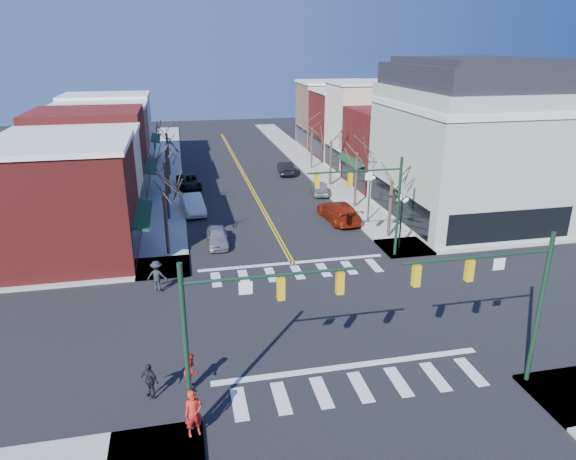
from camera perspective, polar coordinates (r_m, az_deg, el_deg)
ground at (r=28.91m, az=3.88°, el=-9.75°), size 160.00×160.00×0.00m
sidewalk_left at (r=46.36m, az=-13.48°, el=1.54°), size 3.50×70.00×0.15m
sidewalk_right at (r=48.97m, az=7.41°, el=2.93°), size 3.50×70.00×0.15m
bldg_left_brick_a at (r=38.22m, az=-24.25°, el=2.53°), size 10.00×8.50×8.00m
bldg_left_stucco_a at (r=45.62m, az=-22.38°, el=5.09°), size 10.00×7.00×7.50m
bldg_left_brick_b at (r=53.22m, az=-21.09°, el=7.78°), size 10.00×9.00×8.50m
bldg_left_tan at (r=61.31m, az=-19.99°, el=9.04°), size 10.00×7.50×7.80m
bldg_left_stucco_b at (r=68.86m, az=-19.23°, el=10.39°), size 10.00×8.00×8.20m
bldg_right_brick_a at (r=55.69m, az=12.29°, el=8.88°), size 10.00×8.50×8.00m
bldg_right_stucco at (r=62.56m, az=9.46°, el=11.18°), size 10.00×7.00×10.00m
bldg_right_brick_b at (r=69.63m, az=7.18°, el=11.55°), size 10.00×8.00×8.50m
bldg_right_tan at (r=77.13m, az=5.22°, el=12.62°), size 10.00×8.00×9.00m
victorian_corner at (r=45.88m, az=19.40°, el=9.28°), size 12.25×14.25×13.30m
traffic_mast_near_left at (r=19.32m, az=-5.88°, el=-9.98°), size 6.60×0.28×7.20m
traffic_mast_near_right at (r=23.05m, az=22.86°, el=-6.36°), size 6.60×0.28×7.20m
traffic_mast_far_right at (r=35.27m, az=9.50°, el=3.91°), size 6.60×0.28×7.20m
lamppost_corner at (r=37.75m, az=12.51°, el=2.01°), size 0.36×0.36×4.33m
lamppost_midblock at (r=43.49m, az=9.05°, el=4.61°), size 0.36×0.36×4.33m
tree_left_a at (r=37.08m, az=-13.38°, el=0.66°), size 0.24×0.24×4.76m
tree_left_b at (r=44.69m, az=-13.30°, el=4.15°), size 0.24×0.24×5.04m
tree_left_c at (r=52.50m, az=-13.21°, el=6.22°), size 0.24×0.24×4.55m
tree_left_d at (r=60.28m, az=-13.17°, el=8.14°), size 0.24×0.24×4.90m
tree_right_a at (r=40.20m, az=11.27°, el=2.22°), size 0.24×0.24×4.62m
tree_right_b at (r=47.27m, az=7.54°, el=5.47°), size 0.24×0.24×5.18m
tree_right_c at (r=54.70m, az=4.76°, el=7.37°), size 0.24×0.24×4.83m
tree_right_d at (r=62.22m, az=2.64°, el=9.03°), size 0.24×0.24×4.97m
car_left_near at (r=38.87m, az=-7.87°, el=-0.76°), size 1.67×3.95×1.33m
car_left_mid at (r=46.69m, az=-10.54°, el=2.85°), size 2.29×5.11×1.63m
car_left_far at (r=54.91m, az=-10.97°, el=5.28°), size 2.68×5.17×1.39m
car_right_near at (r=44.00m, az=5.65°, el=2.07°), size 2.77×5.95×1.68m
car_right_mid at (r=51.78m, az=3.53°, el=4.71°), size 2.16×4.23×1.38m
car_right_far at (r=59.93m, az=-0.27°, el=6.92°), size 1.98×4.63×1.48m
pedestrian_red_a at (r=20.97m, az=-10.44°, el=-19.40°), size 0.80×0.62×1.96m
pedestrian_red_b at (r=23.42m, az=-10.71°, el=-15.09°), size 0.80×0.94×1.70m
pedestrian_dark_a at (r=23.34m, az=-15.14°, el=-15.80°), size 0.95×0.89×1.58m
pedestrian_dark_b at (r=32.15m, az=-14.35°, el=-4.94°), size 1.38×1.00×1.92m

